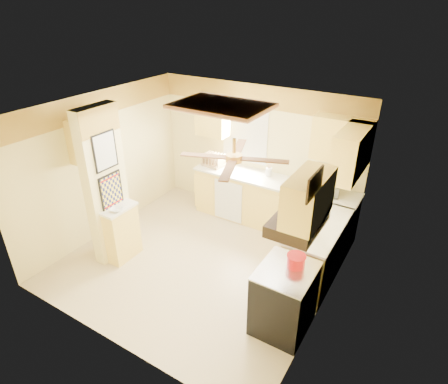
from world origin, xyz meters
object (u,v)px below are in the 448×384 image
Objects in this scene: stove at (284,298)px; microwave at (325,186)px; dutch_oven at (296,261)px; bowl at (116,210)px; kettle at (312,228)px.

microwave reaches higher than stove.
microwave is at bearing 98.55° from dutch_oven.
stove is 4.90× the size of bowl.
microwave is 2.49× the size of kettle.
dutch_oven reaches higher than bowl.
stove is 3.87× the size of dutch_oven.
bowl is 2.90m from kettle.
kettle is (0.23, -1.27, -0.04)m from microwave.
dutch_oven is 1.20× the size of kettle.
microwave is 3.35m from bowl.
kettle is at bearing 90.47° from stove.
kettle is (2.74, 0.95, 0.07)m from bowl.
kettle reaches higher than dutch_oven.
microwave reaches higher than kettle.
stove is at bearing -89.53° from kettle.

